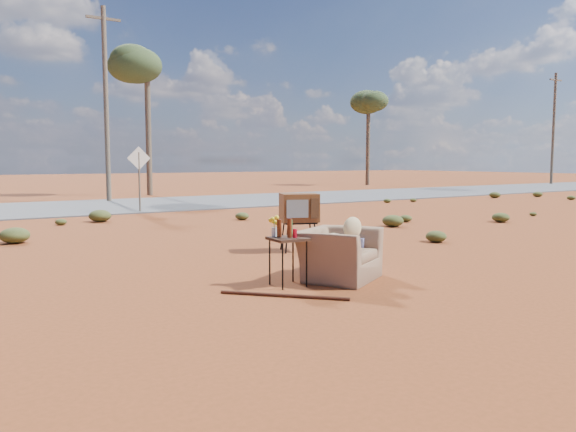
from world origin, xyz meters
TOP-DOWN VIEW (x-y plane):
  - ground at (0.00, 0.00)m, footprint 140.00×140.00m
  - highway at (0.00, 15.00)m, footprint 140.00×7.00m
  - armchair at (0.51, 0.04)m, footprint 1.46×1.37m
  - tv_unit at (1.39, 2.39)m, footprint 0.83×0.76m
  - side_table at (-0.43, 0.06)m, footprint 0.50×0.50m
  - rusty_bar at (-0.81, -0.49)m, footprint 1.18×1.25m
  - road_sign at (1.50, 12.00)m, footprint 0.78×0.06m
  - eucalyptus_center at (5.00, 21.00)m, footprint 3.20×3.20m
  - eucalyptus_right at (22.00, 24.00)m, footprint 3.20×3.20m
  - utility_pole_center at (2.00, 17.50)m, footprint 1.40×0.20m
  - utility_pole_east at (34.00, 17.50)m, footprint 1.40×0.20m
  - scrub_patch at (-0.82, 4.41)m, footprint 17.49×8.07m

SIDE VIEW (x-z plane):
  - ground at x=0.00m, z-range 0.00..0.00m
  - highway at x=0.00m, z-range 0.00..0.04m
  - rusty_bar at x=-0.81m, z-range 0.00..0.04m
  - scrub_patch at x=-0.82m, z-range -0.03..0.30m
  - armchair at x=0.51m, z-range -0.03..0.95m
  - side_table at x=-0.43m, z-range 0.22..1.17m
  - tv_unit at x=1.39m, z-range 0.27..1.37m
  - road_sign at x=1.50m, z-range 0.41..2.60m
  - utility_pole_center at x=2.00m, z-range 0.15..8.15m
  - utility_pole_east at x=34.00m, z-range 0.15..8.15m
  - eucalyptus_right at x=22.00m, z-range 2.39..9.49m
  - eucalyptus_center at x=5.00m, z-range 2.63..10.23m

